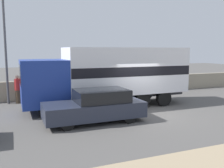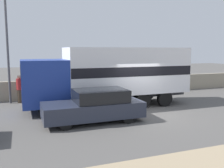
{
  "view_description": "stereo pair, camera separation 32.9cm",
  "coord_description": "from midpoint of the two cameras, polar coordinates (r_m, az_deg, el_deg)",
  "views": [
    {
      "loc": [
        -6.33,
        -10.79,
        3.21
      ],
      "look_at": [
        -1.58,
        1.04,
        1.49
      ],
      "focal_mm": 40.0,
      "sensor_mm": 36.0,
      "label": 1
    },
    {
      "loc": [
        -6.03,
        -10.91,
        3.21
      ],
      "look_at": [
        -1.58,
        1.04,
        1.49
      ],
      "focal_mm": 40.0,
      "sensor_mm": 36.0,
      "label": 2
    }
  ],
  "objects": [
    {
      "name": "stone_wall_backdrop",
      "position": [
        18.22,
        -0.36,
        -0.47
      ],
      "size": [
        60.0,
        0.35,
        1.25
      ],
      "color": "gray",
      "rests_on": "ground_plane"
    },
    {
      "name": "box_truck",
      "position": [
        14.22,
        0.82,
        2.4
      ],
      "size": [
        9.36,
        2.44,
        3.37
      ],
      "rotation": [
        0.0,
        0.0,
        3.14
      ],
      "color": "navy",
      "rests_on": "ground_plane"
    },
    {
      "name": "pedestrian",
      "position": [
        16.25,
        -19.83,
        -0.97
      ],
      "size": [
        0.38,
        0.38,
        1.73
      ],
      "color": "#473828",
      "rests_on": "ground_plane"
    },
    {
      "name": "street_lamp",
      "position": [
        16.22,
        -22.37,
        10.44
      ],
      "size": [
        0.56,
        0.28,
        7.2
      ],
      "color": "#4C4C51",
      "rests_on": "ground_plane"
    },
    {
      "name": "car_hatchback",
      "position": [
        11.36,
        -3.1,
        -5.02
      ],
      "size": [
        4.49,
        1.85,
        1.46
      ],
      "rotation": [
        0.0,
        0.0,
        3.14
      ],
      "color": "#282D3D",
      "rests_on": "ground_plane"
    },
    {
      "name": "ground_plane",
      "position": [
        12.9,
        9.03,
        -6.84
      ],
      "size": [
        80.0,
        80.0,
        0.0
      ],
      "primitive_type": "plane",
      "color": "#514F4C"
    }
  ]
}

